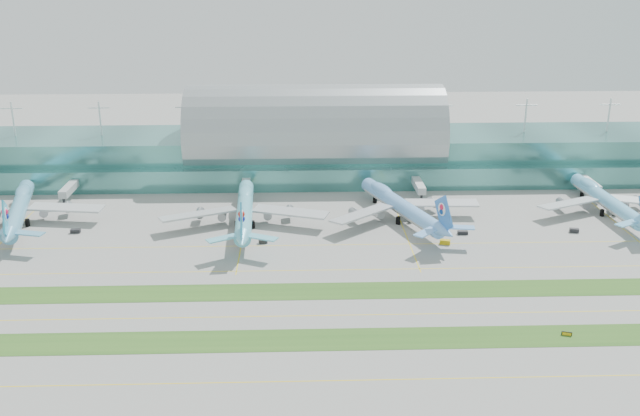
{
  "coord_description": "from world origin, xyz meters",
  "views": [
    {
      "loc": [
        -8.29,
        -199.31,
        98.36
      ],
      "look_at": [
        0.0,
        55.0,
        9.0
      ],
      "focal_mm": 40.0,
      "sensor_mm": 36.0,
      "label": 1
    }
  ],
  "objects_px": {
    "airliner_a": "(19,208)",
    "airliner_c": "(400,205)",
    "airliner_b": "(245,209)",
    "airliner_d": "(606,199)",
    "terminal": "(315,146)",
    "taxiway_sign_east": "(567,334)"
  },
  "relations": [
    {
      "from": "airliner_c",
      "to": "airliner_d",
      "type": "xyz_separation_m",
      "value": [
        84.83,
        5.55,
        -0.41
      ]
    },
    {
      "from": "terminal",
      "to": "airliner_d",
      "type": "bearing_deg",
      "value": -26.2
    },
    {
      "from": "airliner_a",
      "to": "airliner_c",
      "type": "bearing_deg",
      "value": -14.22
    },
    {
      "from": "airliner_a",
      "to": "airliner_c",
      "type": "xyz_separation_m",
      "value": [
        149.41,
        -0.7,
        -0.05
      ]
    },
    {
      "from": "airliner_b",
      "to": "airliner_d",
      "type": "bearing_deg",
      "value": 1.11
    },
    {
      "from": "airliner_b",
      "to": "airliner_c",
      "type": "height_order",
      "value": "airliner_b"
    },
    {
      "from": "terminal",
      "to": "airliner_b",
      "type": "distance_m",
      "value": 73.11
    },
    {
      "from": "airliner_a",
      "to": "airliner_b",
      "type": "height_order",
      "value": "airliner_b"
    },
    {
      "from": "airliner_a",
      "to": "taxiway_sign_east",
      "type": "distance_m",
      "value": 205.74
    },
    {
      "from": "airliner_c",
      "to": "terminal",
      "type": "bearing_deg",
      "value": 97.22
    },
    {
      "from": "airliner_c",
      "to": "airliner_a",
      "type": "bearing_deg",
      "value": 160.0
    },
    {
      "from": "terminal",
      "to": "airliner_d",
      "type": "height_order",
      "value": "terminal"
    },
    {
      "from": "airliner_c",
      "to": "taxiway_sign_east",
      "type": "bearing_deg",
      "value": -90.15
    },
    {
      "from": "terminal",
      "to": "airliner_d",
      "type": "xyz_separation_m",
      "value": [
        116.91,
        -57.53,
        -8.38
      ]
    },
    {
      "from": "airliner_b",
      "to": "taxiway_sign_east",
      "type": "distance_m",
      "value": 130.71
    },
    {
      "from": "terminal",
      "to": "taxiway_sign_east",
      "type": "height_order",
      "value": "terminal"
    },
    {
      "from": "airliner_b",
      "to": "airliner_d",
      "type": "relative_size",
      "value": 1.08
    },
    {
      "from": "airliner_d",
      "to": "airliner_c",
      "type": "bearing_deg",
      "value": -178.95
    },
    {
      "from": "terminal",
      "to": "airliner_c",
      "type": "bearing_deg",
      "value": -63.05
    },
    {
      "from": "terminal",
      "to": "taxiway_sign_east",
      "type": "distance_m",
      "value": 170.39
    },
    {
      "from": "airliner_a",
      "to": "airliner_d",
      "type": "distance_m",
      "value": 234.29
    },
    {
      "from": "airliner_a",
      "to": "airliner_b",
      "type": "relative_size",
      "value": 0.99
    }
  ]
}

